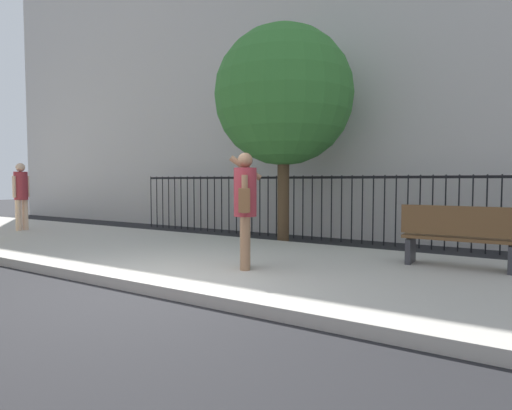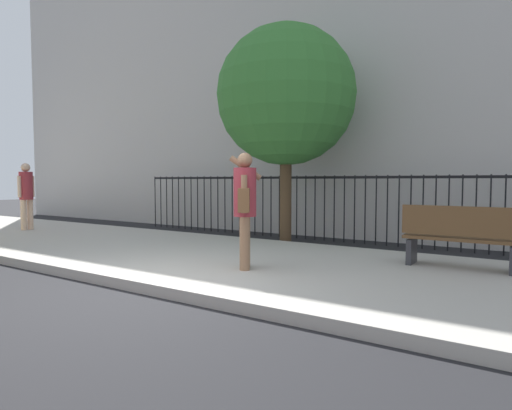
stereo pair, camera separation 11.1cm
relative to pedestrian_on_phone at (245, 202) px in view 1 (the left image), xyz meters
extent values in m
plane|color=black|center=(-0.61, -1.45, -1.16)|extent=(60.00, 60.00, 0.00)
cube|color=#B2ADA3|center=(-0.61, 0.75, -1.09)|extent=(28.00, 4.40, 0.15)
cube|color=#BCB7B2|center=(-0.61, 7.05, 4.71)|extent=(28.00, 4.00, 11.75)
cube|color=black|center=(-0.61, 4.45, 0.39)|extent=(12.00, 0.04, 0.06)
cylinder|color=black|center=(-6.61, 4.45, -0.36)|extent=(0.03, 0.03, 1.60)
cylinder|color=black|center=(-6.36, 4.45, -0.36)|extent=(0.03, 0.03, 1.60)
cylinder|color=black|center=(-6.10, 4.45, -0.36)|extent=(0.03, 0.03, 1.60)
cylinder|color=black|center=(-5.85, 4.45, -0.36)|extent=(0.03, 0.03, 1.60)
cylinder|color=black|center=(-5.59, 4.45, -0.36)|extent=(0.03, 0.03, 1.60)
cylinder|color=black|center=(-5.34, 4.45, -0.36)|extent=(0.03, 0.03, 1.60)
cylinder|color=black|center=(-5.08, 4.45, -0.36)|extent=(0.03, 0.03, 1.60)
cylinder|color=black|center=(-4.82, 4.45, -0.36)|extent=(0.03, 0.03, 1.60)
cylinder|color=black|center=(-4.57, 4.45, -0.36)|extent=(0.03, 0.03, 1.60)
cylinder|color=black|center=(-4.31, 4.45, -0.36)|extent=(0.03, 0.03, 1.60)
cylinder|color=black|center=(-4.06, 4.45, -0.36)|extent=(0.03, 0.03, 1.60)
cylinder|color=black|center=(-3.80, 4.45, -0.36)|extent=(0.03, 0.03, 1.60)
cylinder|color=black|center=(-3.55, 4.45, -0.36)|extent=(0.03, 0.03, 1.60)
cylinder|color=black|center=(-3.29, 4.45, -0.36)|extent=(0.03, 0.03, 1.60)
cylinder|color=black|center=(-3.04, 4.45, -0.36)|extent=(0.03, 0.03, 1.60)
cylinder|color=black|center=(-2.78, 4.45, -0.36)|extent=(0.03, 0.03, 1.60)
cylinder|color=black|center=(-2.53, 4.45, -0.36)|extent=(0.03, 0.03, 1.60)
cylinder|color=black|center=(-2.27, 4.45, -0.36)|extent=(0.03, 0.03, 1.60)
cylinder|color=black|center=(-2.02, 4.45, -0.36)|extent=(0.03, 0.03, 1.60)
cylinder|color=black|center=(-1.76, 4.45, -0.36)|extent=(0.03, 0.03, 1.60)
cylinder|color=black|center=(-1.51, 4.45, -0.36)|extent=(0.03, 0.03, 1.60)
cylinder|color=black|center=(-1.25, 4.45, -0.36)|extent=(0.03, 0.03, 1.60)
cylinder|color=black|center=(-0.99, 4.45, -0.36)|extent=(0.03, 0.03, 1.60)
cylinder|color=black|center=(-0.74, 4.45, -0.36)|extent=(0.03, 0.03, 1.60)
cylinder|color=black|center=(-0.48, 4.45, -0.36)|extent=(0.03, 0.03, 1.60)
cylinder|color=black|center=(-0.23, 4.45, -0.36)|extent=(0.03, 0.03, 1.60)
cylinder|color=black|center=(0.03, 4.45, -0.36)|extent=(0.03, 0.03, 1.60)
cylinder|color=black|center=(0.28, 4.45, -0.36)|extent=(0.03, 0.03, 1.60)
cylinder|color=black|center=(0.54, 4.45, -0.36)|extent=(0.03, 0.03, 1.60)
cylinder|color=black|center=(0.79, 4.45, -0.36)|extent=(0.03, 0.03, 1.60)
cylinder|color=black|center=(1.05, 4.45, -0.36)|extent=(0.03, 0.03, 1.60)
cylinder|color=black|center=(1.30, 4.45, -0.36)|extent=(0.03, 0.03, 1.60)
cylinder|color=black|center=(1.56, 4.45, -0.36)|extent=(0.03, 0.03, 1.60)
cylinder|color=black|center=(1.81, 4.45, -0.36)|extent=(0.03, 0.03, 1.60)
cylinder|color=black|center=(2.07, 4.45, -0.36)|extent=(0.03, 0.03, 1.60)
cylinder|color=black|center=(2.32, 4.45, -0.36)|extent=(0.03, 0.03, 1.60)
cylinder|color=black|center=(2.58, 4.45, -0.36)|extent=(0.03, 0.03, 1.60)
cylinder|color=black|center=(2.84, 4.45, -0.36)|extent=(0.03, 0.03, 1.60)
cylinder|color=black|center=(3.09, 4.45, -0.36)|extent=(0.03, 0.03, 1.60)
cylinder|color=#936B4C|center=(-0.07, 0.11, -0.62)|extent=(0.15, 0.15, 0.79)
cylinder|color=#936B4C|center=(0.04, -0.06, -0.62)|extent=(0.15, 0.15, 0.79)
cylinder|color=#992D38|center=(-0.01, 0.02, 0.14)|extent=(0.47, 0.47, 0.72)
sphere|color=#936B4C|center=(-0.01, 0.02, 0.61)|extent=(0.22, 0.22, 0.22)
cylinder|color=#936B4C|center=(-0.12, 0.19, 0.50)|extent=(0.47, 0.34, 0.39)
cylinder|color=#936B4C|center=(0.09, -0.15, 0.12)|extent=(0.09, 0.09, 0.55)
cube|color=black|center=(-0.04, 0.18, 0.59)|extent=(0.05, 0.06, 0.15)
cube|color=brown|center=(0.12, -0.20, 0.03)|extent=(0.28, 0.32, 0.34)
cylinder|color=beige|center=(-7.88, 1.10, -0.60)|extent=(0.15, 0.15, 0.81)
cylinder|color=beige|center=(-7.85, 0.91, -0.60)|extent=(0.15, 0.15, 0.81)
cylinder|color=#992D38|center=(-7.87, 1.00, 0.17)|extent=(0.39, 0.39, 0.74)
sphere|color=beige|center=(-7.87, 1.00, 0.66)|extent=(0.23, 0.23, 0.23)
cylinder|color=beige|center=(-7.90, 1.20, 0.15)|extent=(0.09, 0.09, 0.57)
cylinder|color=beige|center=(-7.83, 0.81, 0.15)|extent=(0.09, 0.09, 0.57)
cube|color=brown|center=(2.67, 1.84, -0.56)|extent=(1.60, 0.45, 0.05)
cube|color=brown|center=(2.67, 1.65, -0.28)|extent=(1.60, 0.06, 0.44)
cube|color=#333338|center=(1.97, 1.84, -0.81)|extent=(0.08, 0.41, 0.40)
cube|color=#333338|center=(3.37, 1.84, -0.81)|extent=(0.08, 0.41, 0.40)
cylinder|color=#4C3823|center=(-1.20, 3.35, 0.10)|extent=(0.27, 0.27, 2.53)
sphere|color=#387A33|center=(-1.20, 3.35, 2.23)|extent=(3.14, 3.14, 3.14)
camera|label=1|loc=(3.57, -5.30, 0.31)|focal=30.27mm
camera|label=2|loc=(3.66, -5.23, 0.31)|focal=30.27mm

